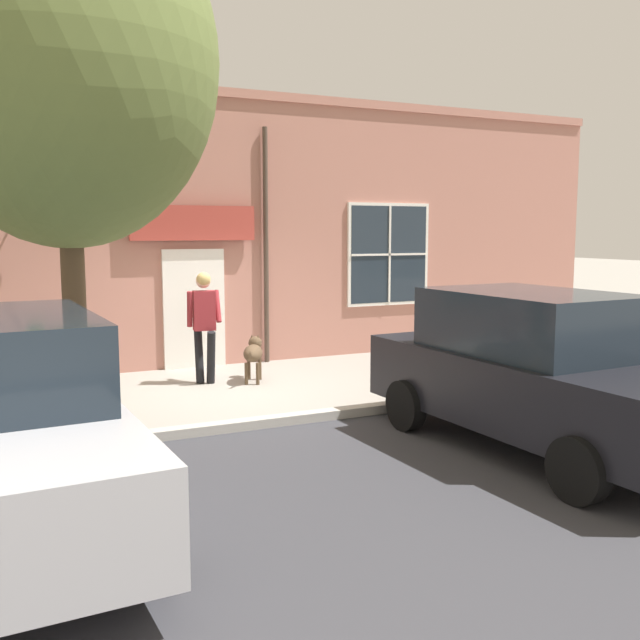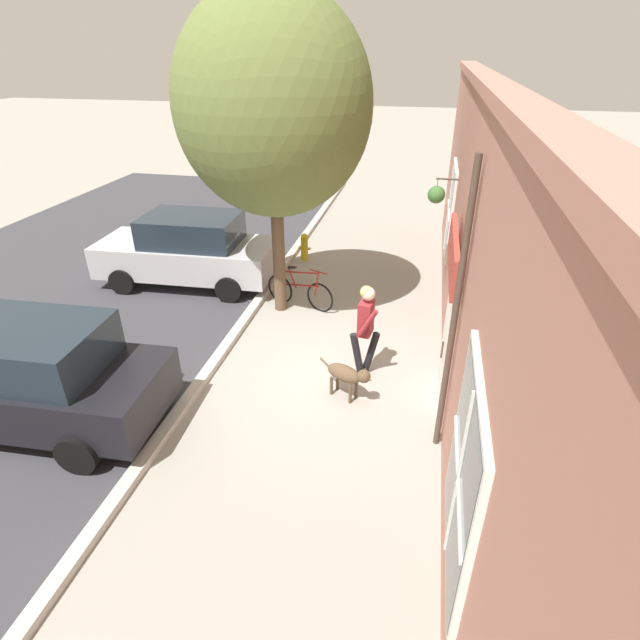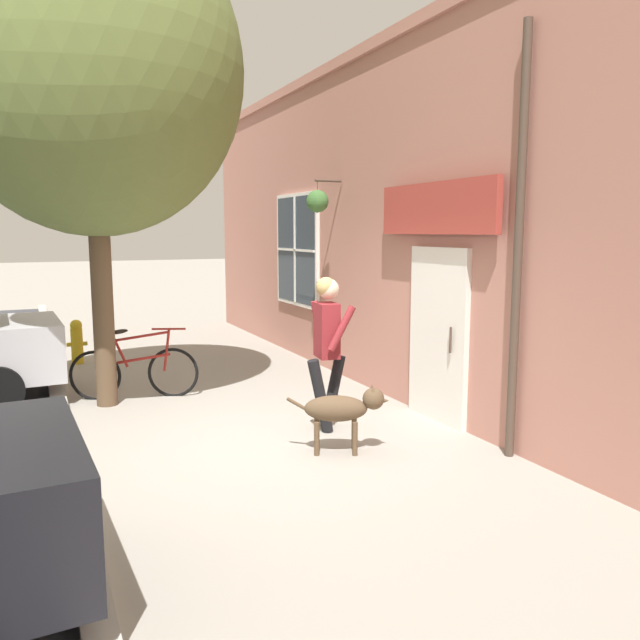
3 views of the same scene
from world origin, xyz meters
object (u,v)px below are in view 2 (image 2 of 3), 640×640
Objects in this scene: leaning_bicycle at (300,291)px; parked_car_mid_block at (26,376)px; parked_car_nearest_curb at (188,250)px; dog_on_leash at (348,375)px; pedestrian_walking at (366,323)px; street_tree_by_curb at (270,113)px; fire_hydrant at (304,246)px.

parked_car_mid_block is at bearing 57.08° from leaning_bicycle.
parked_car_mid_block is (0.10, 5.46, 0.00)m from parked_car_nearest_curb.
leaning_bicycle reaches higher than dog_on_leash.
dog_on_leash is at bearing 76.43° from pedestrian_walking.
pedestrian_walking is at bearing 135.89° from street_tree_by_curb.
dog_on_leash is at bearing -160.80° from parked_car_mid_block.
pedestrian_walking is at bearing -153.95° from parked_car_mid_block.
parked_car_nearest_curb is at bearing -39.65° from dog_on_leash.
leaning_bicycle is (1.80, -2.38, -0.70)m from pedestrian_walking.
street_tree_by_curb is at bearing -44.11° from pedestrian_walking.
fire_hydrant is (0.11, -2.96, -3.78)m from street_tree_by_curb.
pedestrian_walking reaches higher than dog_on_leash.
leaning_bicycle is 0.38× the size of parked_car_nearest_curb.
fire_hydrant is at bearing -87.82° from street_tree_by_curb.
dog_on_leash is at bearing 125.23° from street_tree_by_curb.
pedestrian_walking is at bearing 114.70° from fire_hydrant.
dog_on_leash is 6.00m from parked_car_nearest_curb.
dog_on_leash is 0.22× the size of parked_car_nearest_curb.
leaning_bicycle is (1.62, -3.14, -0.09)m from dog_on_leash.
pedestrian_walking is 2.31× the size of fire_hydrant.
parked_car_mid_block is (4.71, 1.64, 0.41)m from dog_on_leash.
street_tree_by_curb reaches higher than pedestrian_walking.
dog_on_leash is (0.18, 0.75, -0.61)m from pedestrian_walking.
parked_car_mid_block is at bearing 60.04° from street_tree_by_curb.
dog_on_leash is 0.15× the size of street_tree_by_curb.
street_tree_by_curb is at bearing 92.18° from fire_hydrant.
pedestrian_walking is 5.70m from fire_hydrant.
street_tree_by_curb is 6.23m from parked_car_mid_block.
parked_car_nearest_curb is (4.61, -3.82, 0.41)m from dog_on_leash.
parked_car_nearest_curb is 5.69× the size of fire_hydrant.
fire_hydrant is at bearing -65.30° from pedestrian_walking.
street_tree_by_curb reaches higher than fire_hydrant.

